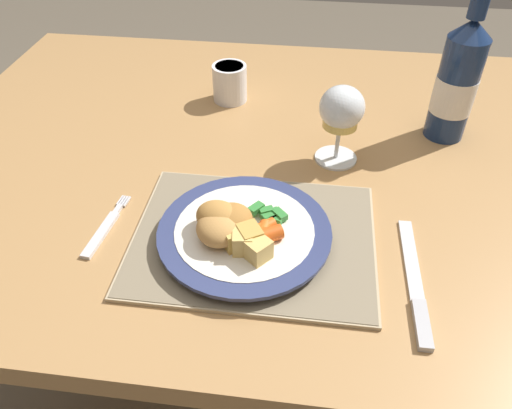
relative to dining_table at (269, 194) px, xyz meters
name	(u,v)px	position (x,y,z in m)	size (l,w,h in m)	color
ground_plane	(265,378)	(0.00, 0.00, -0.65)	(6.00, 6.00, 0.00)	brown
dining_table	(269,194)	(0.00, 0.00, 0.00)	(1.23, 0.90, 0.74)	#AD7F4C
placemat	(253,238)	(0.00, -0.22, 0.10)	(0.34, 0.26, 0.01)	tan
dinner_plate	(245,234)	(-0.01, -0.22, 0.11)	(0.24, 0.24, 0.02)	white
breaded_croquettes	(223,222)	(-0.04, -0.23, 0.14)	(0.10, 0.10, 0.04)	#A87033
green_beans_pile	(270,214)	(0.02, -0.20, 0.13)	(0.05, 0.03, 0.01)	#338438
glazed_carrots	(263,235)	(0.02, -0.24, 0.13)	(0.05, 0.07, 0.02)	orange
fork	(104,230)	(-0.21, -0.23, 0.10)	(0.03, 0.13, 0.01)	silver
table_knife	(416,290)	(0.21, -0.28, 0.10)	(0.02, 0.22, 0.01)	silver
wine_glass	(341,112)	(0.11, -0.01, 0.18)	(0.07, 0.07, 0.13)	silver
bottle	(458,80)	(0.30, 0.10, 0.20)	(0.07, 0.07, 0.29)	navy
roast_potatoes	(246,240)	(0.00, -0.26, 0.13)	(0.07, 0.06, 0.03)	gold
drinking_cup	(230,82)	(-0.10, 0.17, 0.13)	(0.07, 0.07, 0.07)	white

